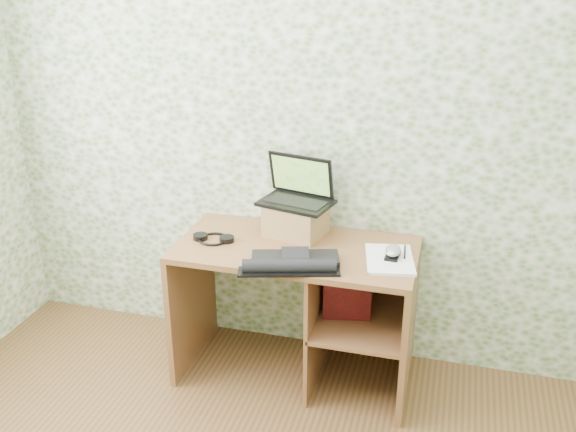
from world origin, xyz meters
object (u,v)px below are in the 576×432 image
(keyboard, at_px, (293,262))
(notepad, at_px, (390,259))
(laptop, at_px, (298,191))
(desk, at_px, (312,293))
(riser, at_px, (296,219))

(keyboard, relative_size, notepad, 1.51)
(laptop, xyz_separation_m, keyboard, (0.08, -0.40, -0.20))
(notepad, bearing_deg, desk, 159.70)
(riser, bearing_deg, laptop, 90.00)
(desk, xyz_separation_m, riser, (-0.12, 0.12, 0.35))
(keyboard, height_order, notepad, keyboard)
(keyboard, xyz_separation_m, notepad, (0.43, 0.18, -0.02))
(desk, height_order, keyboard, keyboard)
(riser, xyz_separation_m, laptop, (0.00, 0.04, 0.14))
(desk, xyz_separation_m, keyboard, (-0.04, -0.24, 0.29))
(desk, relative_size, riser, 4.28)
(desk, bearing_deg, notepad, -9.28)
(desk, distance_m, keyboard, 0.38)
(riser, relative_size, laptop, 0.70)
(laptop, bearing_deg, notepad, -10.12)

